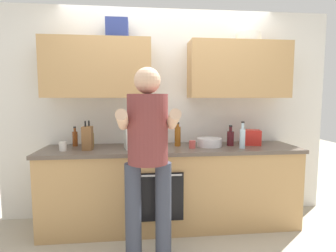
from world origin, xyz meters
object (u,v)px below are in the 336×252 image
cup_ceramic (192,144)px  grocery_bag_crisps (252,137)px  bottle_syrup (178,136)px  person_standing (148,150)px  bottle_oil (91,139)px  cup_coffee (63,146)px  bottle_wine (230,138)px  bottle_vinegar (75,138)px  mixing_bowl (209,142)px  grocery_bag_produce (135,138)px  knife_block (88,138)px  bottle_water (242,137)px

cup_ceramic → grocery_bag_crisps: size_ratio=0.46×
bottle_syrup → person_standing: bearing=-115.2°
bottle_oil → cup_ceramic: size_ratio=2.68×
cup_coffee → grocery_bag_crisps: grocery_bag_crisps is taller
bottle_wine → bottle_oil: (-1.58, 0.08, -0.00)m
bottle_wine → bottle_vinegar: (-1.77, 0.16, -0.00)m
cup_ceramic → cup_coffee: cup_coffee is taller
person_standing → mixing_bowl: person_standing is taller
grocery_bag_produce → knife_block: bearing=-178.2°
cup_ceramic → cup_coffee: (-1.37, -0.01, 0.01)m
bottle_water → grocery_bag_crisps: 0.29m
person_standing → grocery_bag_crisps: (1.25, 0.77, -0.02)m
bottle_syrup → mixing_bowl: bottle_syrup is taller
bottle_vinegar → grocery_bag_crisps: (2.05, -0.12, -0.00)m
bottle_syrup → bottle_vinegar: bottle_syrup is taller
bottle_water → knife_block: knife_block is taller
grocery_bag_crisps → grocery_bag_produce: bearing=-175.8°
person_standing → bottle_syrup: person_standing is taller
bottle_oil → knife_block: bearing=-92.0°
bottle_wine → knife_block: (-1.59, -0.08, 0.03)m
mixing_bowl → knife_block: 1.34m
person_standing → bottle_vinegar: person_standing is taller
person_standing → bottle_wine: size_ratio=7.17×
bottle_vinegar → knife_block: bearing=-52.0°
bottle_syrup → grocery_bag_produce: bottle_syrup is taller
person_standing → bottle_oil: size_ratio=7.55×
bottle_vinegar → grocery_bag_crisps: size_ratio=1.23×
bottle_oil → mixing_bowl: bottle_oil is taller
bottle_syrup → bottle_vinegar: size_ratio=1.22×
bottle_vinegar → bottle_syrup: bearing=-5.9°
mixing_bowl → cup_ceramic: bearing=-156.0°
bottle_vinegar → cup_coffee: (-0.06, -0.27, -0.04)m
bottle_wine → bottle_vinegar: size_ratio=1.06×
bottle_oil → bottle_syrup: (0.97, -0.05, 0.03)m
mixing_bowl → knife_block: knife_block is taller
bottle_vinegar → mixing_bowl: bottle_vinegar is taller
bottle_oil → bottle_syrup: size_ratio=0.82×
bottle_water → mixing_bowl: bottle_water is taller
bottle_oil → mixing_bowl: 1.34m
bottle_wine → cup_coffee: bottle_wine is taller
bottle_vinegar → grocery_bag_crisps: 2.05m
bottle_syrup → bottle_vinegar: bearing=174.1°
cup_coffee → cup_ceramic: bearing=0.2°
bottle_syrup → grocery_bag_crisps: bearing=0.1°
cup_ceramic → knife_block: (-1.12, 0.03, 0.08)m
mixing_bowl → grocery_bag_crisps: (0.53, 0.05, 0.04)m
cup_ceramic → knife_block: size_ratio=0.27×
person_standing → bottle_wine: 1.22m
bottle_oil → grocery_bag_produce: size_ratio=1.00×
bottle_water → cup_ceramic: 0.55m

